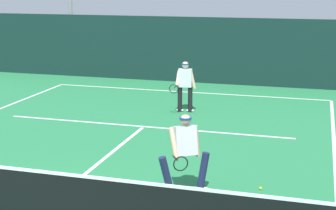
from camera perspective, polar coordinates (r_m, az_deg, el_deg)
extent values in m
cube|color=white|center=(20.18, 2.06, 1.43)|extent=(10.71, 0.10, 0.01)
cube|color=white|center=(15.40, -2.65, -2.36)|extent=(8.73, 0.10, 0.01)
cube|color=white|center=(12.45, -7.62, -6.32)|extent=(0.10, 6.40, 0.01)
cube|color=black|center=(9.64, -15.47, -9.64)|extent=(11.55, 0.02, 0.96)
cube|color=white|center=(9.46, -15.66, -6.80)|extent=(11.55, 0.03, 0.05)
cylinder|color=#1E234C|center=(10.64, 3.82, -7.34)|extent=(0.31, 0.28, 0.84)
cylinder|color=#1E234C|center=(10.42, -0.13, -7.79)|extent=(0.36, 0.31, 0.84)
ellipsoid|color=white|center=(10.78, 3.79, -9.17)|extent=(0.28, 0.23, 0.09)
ellipsoid|color=white|center=(10.55, -0.13, -9.65)|extent=(0.28, 0.23, 0.09)
cube|color=silver|center=(10.29, 1.90, -3.90)|extent=(0.54, 0.52, 0.61)
cylinder|color=tan|center=(10.38, 3.14, -3.92)|extent=(0.19, 0.17, 0.64)
cylinder|color=tan|center=(10.23, 0.63, -4.16)|extent=(0.33, 0.43, 0.57)
sphere|color=tan|center=(10.18, 1.92, -1.65)|extent=(0.22, 0.22, 0.22)
cylinder|color=#19478C|center=(10.17, 1.92, -1.44)|extent=(0.33, 0.33, 0.04)
cylinder|color=black|center=(10.06, 0.79, -5.80)|extent=(0.17, 0.24, 0.03)
torus|color=black|center=(9.75, 1.39, -6.42)|extent=(0.26, 0.18, 0.29)
cylinder|color=black|center=(17.03, 2.43, 0.61)|extent=(0.17, 0.17, 0.83)
cylinder|color=black|center=(17.07, 1.31, 0.65)|extent=(0.17, 0.17, 0.83)
ellipsoid|color=white|center=(17.11, 2.42, -0.60)|extent=(0.27, 0.14, 0.09)
ellipsoid|color=white|center=(17.15, 1.30, -0.56)|extent=(0.27, 0.14, 0.09)
cube|color=silver|center=(16.91, 1.89, 2.97)|extent=(0.46, 0.28, 0.58)
cylinder|color=beige|center=(16.88, 2.69, 2.86)|extent=(0.25, 0.13, 0.64)
cylinder|color=beige|center=(16.94, 1.08, 2.91)|extent=(0.17, 0.57, 0.47)
sphere|color=beige|center=(16.83, 1.90, 4.38)|extent=(0.22, 0.22, 0.22)
cylinder|color=#19478C|center=(16.83, 1.90, 4.51)|extent=(0.27, 0.27, 0.04)
cylinder|color=black|center=(16.75, 0.79, 2.01)|extent=(0.07, 0.26, 0.03)
torus|color=black|center=(16.42, 0.63, 1.78)|extent=(0.29, 0.06, 0.29)
sphere|color=#D1E033|center=(11.01, 10.07, -8.94)|extent=(0.07, 0.07, 0.07)
cube|color=#112C29|center=(21.91, 3.41, 5.99)|extent=(21.95, 0.12, 2.74)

